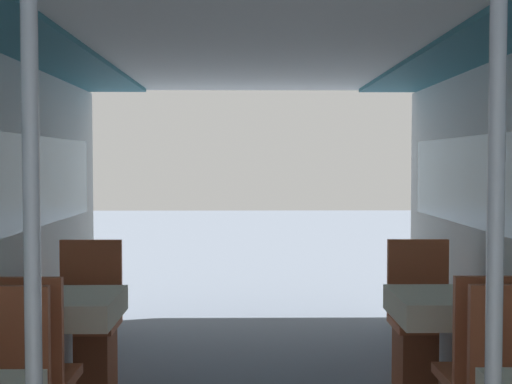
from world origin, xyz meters
TOP-DOWN VIEW (x-y plane):
  - ceiling_panel at (0.00, 1.88)m, footprint 2.97×6.56m
  - support_pole_left_0 at (-0.72, 0.85)m, footprint 0.05×0.05m
  - dining_table_left_1 at (-1.09, 2.58)m, footprint 0.64×0.64m
  - chair_left_far_1 at (-1.09, 3.18)m, footprint 0.41×0.41m
  - support_pole_right_0 at (0.72, 0.85)m, footprint 0.05×0.05m
  - dining_table_right_1 at (1.09, 2.58)m, footprint 0.64×0.64m
  - chair_right_far_1 at (1.09, 3.18)m, footprint 0.41×0.41m

SIDE VIEW (x-z plane):
  - chair_left_far_1 at x=-1.09m, z-range -0.18..0.78m
  - chair_right_far_1 at x=1.09m, z-range -0.18..0.78m
  - dining_table_left_1 at x=-1.09m, z-range 0.25..0.99m
  - dining_table_right_1 at x=1.09m, z-range 0.25..0.99m
  - support_pole_left_0 at x=-0.72m, z-range 0.00..2.10m
  - support_pole_right_0 at x=0.72m, z-range 0.00..2.10m
  - ceiling_panel at x=0.00m, z-range 2.11..2.18m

